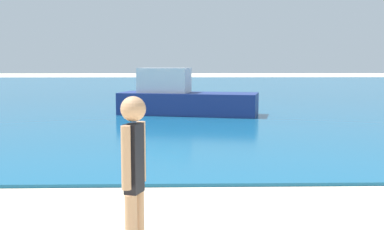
% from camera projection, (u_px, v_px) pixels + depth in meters
% --- Properties ---
extents(water, '(160.00, 60.00, 0.06)m').
position_uv_depth(water, '(186.00, 88.00, 37.26)').
color(water, '#14567F').
rests_on(water, ground).
extents(person_standing, '(0.23, 0.37, 1.71)m').
position_uv_depth(person_standing, '(134.00, 178.00, 4.12)').
color(person_standing, tan).
rests_on(person_standing, ground).
extents(boat_near, '(5.46, 2.85, 1.77)m').
position_uv_depth(boat_near, '(183.00, 98.00, 17.59)').
color(boat_near, navy).
rests_on(boat_near, water).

